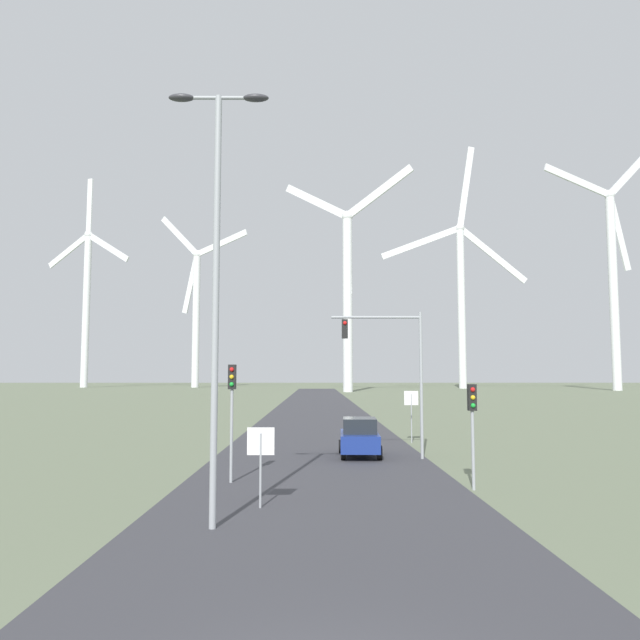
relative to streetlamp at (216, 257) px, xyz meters
The scene contains 13 objects.
road_surface 40.26m from the streetlamp, 85.95° to the left, with size 10.00×240.00×0.01m.
streetlamp is the anchor object (origin of this frame).
stop_sign_near 5.97m from the streetlamp, 68.02° to the left, with size 0.81×0.07×2.34m.
stop_sign_far 22.01m from the streetlamp, 67.83° to the left, with size 0.81×0.07×2.96m.
traffic_light_post_near_left 7.79m from the streetlamp, 93.85° to the left, with size 0.28×0.33×4.26m.
traffic_light_post_near_right 10.48m from the streetlamp, 33.38° to the left, with size 0.28×0.33×3.57m.
traffic_light_mast_overhead 14.63m from the streetlamp, 64.70° to the left, with size 4.28×0.35×6.84m.
car_approaching 15.93m from the streetlamp, 71.40° to the left, with size 1.96×4.17×1.83m.
wind_turbine_far_left 191.93m from the streetlamp, 111.30° to the left, with size 29.84×12.79×65.98m.
wind_turbine_left 181.37m from the streetlamp, 101.13° to the left, with size 29.70×14.45×55.18m.
wind_turbine_center 127.56m from the streetlamp, 85.54° to the left, with size 29.28×15.08×50.69m.
wind_turbine_right 169.71m from the streetlamp, 74.64° to the left, with size 43.01×2.93×71.07m.
wind_turbine_far_right 160.40m from the streetlamp, 60.83° to the left, with size 32.91×9.96×63.86m.
Camera 1 is at (-0.17, -7.72, 3.89)m, focal length 35.00 mm.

